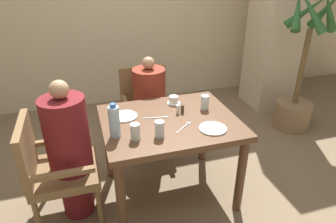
{
  "coord_description": "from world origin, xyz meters",
  "views": [
    {
      "loc": [
        -0.62,
        -1.99,
        1.86
      ],
      "look_at": [
        0.0,
        0.04,
        0.78
      ],
      "focal_mm": 32.0,
      "sensor_mm": 36.0,
      "label": 1
    }
  ],
  "objects_px": {
    "chair_left_side": "(53,166)",
    "teacup_with_saucer": "(174,100)",
    "potted_palm": "(298,86)",
    "water_bottle": "(114,121)",
    "diner_in_left_chair": "(70,151)",
    "glass_tall_near": "(135,132)",
    "chair_far_side": "(147,106)",
    "plate_main_right": "(124,116)",
    "plate_main_left": "(213,128)",
    "glass_tall_far": "(160,129)",
    "diner_in_far_chair": "(150,106)",
    "glass_tall_mid": "(205,102)"
  },
  "relations": [
    {
      "from": "potted_palm",
      "to": "water_bottle",
      "type": "height_order",
      "value": "potted_palm"
    },
    {
      "from": "glass_tall_mid",
      "to": "potted_palm",
      "type": "bearing_deg",
      "value": 21.85
    },
    {
      "from": "plate_main_left",
      "to": "water_bottle",
      "type": "height_order",
      "value": "water_bottle"
    },
    {
      "from": "chair_left_side",
      "to": "potted_palm",
      "type": "height_order",
      "value": "potted_palm"
    },
    {
      "from": "glass_tall_near",
      "to": "glass_tall_far",
      "type": "bearing_deg",
      "value": -4.58
    },
    {
      "from": "potted_palm",
      "to": "glass_tall_far",
      "type": "relative_size",
      "value": 13.55
    },
    {
      "from": "chair_far_side",
      "to": "diner_in_far_chair",
      "type": "bearing_deg",
      "value": -90.0
    },
    {
      "from": "glass_tall_near",
      "to": "glass_tall_far",
      "type": "distance_m",
      "value": 0.17
    },
    {
      "from": "teacup_with_saucer",
      "to": "glass_tall_mid",
      "type": "distance_m",
      "value": 0.28
    },
    {
      "from": "water_bottle",
      "to": "plate_main_right",
      "type": "bearing_deg",
      "value": 68.03
    },
    {
      "from": "chair_far_side",
      "to": "plate_main_right",
      "type": "xyz_separation_m",
      "value": [
        -0.33,
        -0.67,
        0.26
      ]
    },
    {
      "from": "chair_left_side",
      "to": "teacup_with_saucer",
      "type": "relative_size",
      "value": 7.45
    },
    {
      "from": "chair_far_side",
      "to": "glass_tall_near",
      "type": "distance_m",
      "value": 1.12
    },
    {
      "from": "teacup_with_saucer",
      "to": "glass_tall_far",
      "type": "relative_size",
      "value": 0.96
    },
    {
      "from": "chair_far_side",
      "to": "glass_tall_mid",
      "type": "relative_size",
      "value": 7.14
    },
    {
      "from": "plate_main_right",
      "to": "glass_tall_far",
      "type": "height_order",
      "value": "glass_tall_far"
    },
    {
      "from": "plate_main_left",
      "to": "teacup_with_saucer",
      "type": "height_order",
      "value": "teacup_with_saucer"
    },
    {
      "from": "glass_tall_near",
      "to": "glass_tall_far",
      "type": "xyz_separation_m",
      "value": [
        0.17,
        -0.01,
        0.0
      ]
    },
    {
      "from": "glass_tall_near",
      "to": "plate_main_left",
      "type": "bearing_deg",
      "value": -3.22
    },
    {
      "from": "chair_far_side",
      "to": "glass_tall_mid",
      "type": "distance_m",
      "value": 0.86
    },
    {
      "from": "potted_palm",
      "to": "teacup_with_saucer",
      "type": "distance_m",
      "value": 1.73
    },
    {
      "from": "water_bottle",
      "to": "glass_tall_far",
      "type": "height_order",
      "value": "water_bottle"
    },
    {
      "from": "water_bottle",
      "to": "glass_tall_near",
      "type": "relative_size",
      "value": 2.13
    },
    {
      "from": "potted_palm",
      "to": "plate_main_right",
      "type": "height_order",
      "value": "potted_palm"
    },
    {
      "from": "diner_in_left_chair",
      "to": "chair_far_side",
      "type": "bearing_deg",
      "value": 46.32
    },
    {
      "from": "chair_left_side",
      "to": "diner_in_left_chair",
      "type": "height_order",
      "value": "diner_in_left_chair"
    },
    {
      "from": "chair_far_side",
      "to": "glass_tall_far",
      "type": "relative_size",
      "value": 7.14
    },
    {
      "from": "glass_tall_mid",
      "to": "glass_tall_far",
      "type": "bearing_deg",
      "value": -146.74
    },
    {
      "from": "water_bottle",
      "to": "glass_tall_near",
      "type": "xyz_separation_m",
      "value": [
        0.13,
        -0.08,
        -0.06
      ]
    },
    {
      "from": "plate_main_right",
      "to": "teacup_with_saucer",
      "type": "bearing_deg",
      "value": 15.37
    },
    {
      "from": "glass_tall_near",
      "to": "teacup_with_saucer",
      "type": "bearing_deg",
      "value": 47.73
    },
    {
      "from": "glass_tall_far",
      "to": "chair_left_side",
      "type": "bearing_deg",
      "value": 164.04
    },
    {
      "from": "diner_in_left_chair",
      "to": "water_bottle",
      "type": "relative_size",
      "value": 4.47
    },
    {
      "from": "diner_in_left_chair",
      "to": "water_bottle",
      "type": "height_order",
      "value": "diner_in_left_chair"
    },
    {
      "from": "glass_tall_far",
      "to": "plate_main_right",
      "type": "bearing_deg",
      "value": 117.32
    },
    {
      "from": "chair_left_side",
      "to": "glass_tall_far",
      "type": "relative_size",
      "value": 7.14
    },
    {
      "from": "chair_far_side",
      "to": "teacup_with_saucer",
      "type": "xyz_separation_m",
      "value": [
        0.12,
        -0.54,
        0.29
      ]
    },
    {
      "from": "plate_main_left",
      "to": "teacup_with_saucer",
      "type": "relative_size",
      "value": 1.8
    },
    {
      "from": "diner_in_far_chair",
      "to": "glass_tall_mid",
      "type": "relative_size",
      "value": 8.65
    },
    {
      "from": "teacup_with_saucer",
      "to": "chair_far_side",
      "type": "bearing_deg",
      "value": 102.7
    },
    {
      "from": "diner_in_left_chair",
      "to": "potted_palm",
      "type": "relative_size",
      "value": 0.7
    },
    {
      "from": "teacup_with_saucer",
      "to": "water_bottle",
      "type": "height_order",
      "value": "water_bottle"
    },
    {
      "from": "potted_palm",
      "to": "water_bottle",
      "type": "xyz_separation_m",
      "value": [
        -2.23,
        -0.8,
        0.31
      ]
    },
    {
      "from": "plate_main_right",
      "to": "glass_tall_mid",
      "type": "bearing_deg",
      "value": -4.41
    },
    {
      "from": "plate_main_right",
      "to": "diner_in_left_chair",
      "type": "bearing_deg",
      "value": -161.55
    },
    {
      "from": "plate_main_left",
      "to": "glass_tall_far",
      "type": "height_order",
      "value": "glass_tall_far"
    },
    {
      "from": "chair_left_side",
      "to": "plate_main_right",
      "type": "relative_size",
      "value": 4.13
    },
    {
      "from": "diner_in_left_chair",
      "to": "glass_tall_near",
      "type": "distance_m",
      "value": 0.55
    },
    {
      "from": "diner_in_far_chair",
      "to": "plate_main_left",
      "type": "bearing_deg",
      "value": -74.04
    },
    {
      "from": "chair_far_side",
      "to": "water_bottle",
      "type": "bearing_deg",
      "value": -115.29
    }
  ]
}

